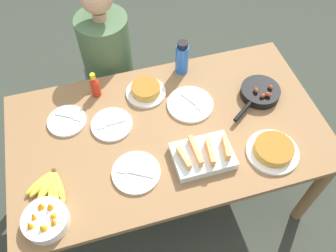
{
  "coord_description": "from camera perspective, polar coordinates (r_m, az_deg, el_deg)",
  "views": [
    {
      "loc": [
        -0.3,
        -1.05,
        2.32
      ],
      "look_at": [
        0.0,
        0.0,
        0.78
      ],
      "focal_mm": 38.0,
      "sensor_mm": 36.0,
      "label": 1
    }
  ],
  "objects": [
    {
      "name": "frittata_plate_side",
      "position": [
        2.05,
        -3.58,
        5.73
      ],
      "size": [
        0.23,
        0.23,
        0.06
      ],
      "color": "white",
      "rests_on": "dining_table"
    },
    {
      "name": "fruit_bowl_mango",
      "position": [
        1.73,
        -19.05,
        -14.05
      ],
      "size": [
        0.21,
        0.21,
        0.1
      ],
      "color": "white",
      "rests_on": "dining_table"
    },
    {
      "name": "empty_plate_far_left",
      "position": [
        2.01,
        3.56,
        3.5
      ],
      "size": [
        0.26,
        0.26,
        0.02
      ],
      "color": "white",
      "rests_on": "dining_table"
    },
    {
      "name": "water_bottle",
      "position": [
        2.12,
        2.25,
        10.86
      ],
      "size": [
        0.08,
        0.08,
        0.22
      ],
      "color": "blue",
      "rests_on": "dining_table"
    },
    {
      "name": "person_figure",
      "position": [
        2.5,
        -9.1,
        7.75
      ],
      "size": [
        0.35,
        0.35,
        1.24
      ],
      "color": "black",
      "rests_on": "ground_plane"
    },
    {
      "name": "ground_plane",
      "position": [
        2.56,
        0.0,
        -10.19
      ],
      "size": [
        14.0,
        14.0,
        0.0
      ],
      "primitive_type": "plane",
      "color": "#383D33"
    },
    {
      "name": "dining_table",
      "position": [
        1.99,
        0.0,
        -2.04
      ],
      "size": [
        1.69,
        0.96,
        0.75
      ],
      "color": "olive",
      "rests_on": "ground_plane"
    },
    {
      "name": "skillet",
      "position": [
        2.1,
        14.48,
        5.2
      ],
      "size": [
        0.34,
        0.28,
        0.08
      ],
      "rotation": [
        0.0,
        0.0,
        3.76
      ],
      "color": "black",
      "rests_on": "dining_table"
    },
    {
      "name": "empty_plate_near_front",
      "position": [
        2.01,
        -15.9,
        0.79
      ],
      "size": [
        0.21,
        0.21,
        0.02
      ],
      "color": "white",
      "rests_on": "dining_table"
    },
    {
      "name": "melon_tray",
      "position": [
        1.79,
        5.64,
        -4.71
      ],
      "size": [
        0.3,
        0.21,
        0.1
      ],
      "color": "silver",
      "rests_on": "dining_table"
    },
    {
      "name": "empty_plate_mid_edge",
      "position": [
        1.94,
        -9.02,
        0.24
      ],
      "size": [
        0.22,
        0.22,
        0.02
      ],
      "color": "white",
      "rests_on": "dining_table"
    },
    {
      "name": "hot_sauce_bottle",
      "position": [
        2.05,
        -11.63,
        6.31
      ],
      "size": [
        0.05,
        0.05,
        0.17
      ],
      "color": "#B72814",
      "rests_on": "dining_table"
    },
    {
      "name": "empty_plate_far_right",
      "position": [
        1.77,
        -5.15,
        -7.44
      ],
      "size": [
        0.24,
        0.24,
        0.02
      ],
      "color": "white",
      "rests_on": "dining_table"
    },
    {
      "name": "frittata_plate_center",
      "position": [
        1.88,
        16.51,
        -3.72
      ],
      "size": [
        0.27,
        0.27,
        0.06
      ],
      "color": "white",
      "rests_on": "dining_table"
    },
    {
      "name": "banana_bunch",
      "position": [
        1.81,
        -18.54,
        -8.95
      ],
      "size": [
        0.2,
        0.2,
        0.04
      ],
      "color": "gold",
      "rests_on": "dining_table"
    }
  ]
}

